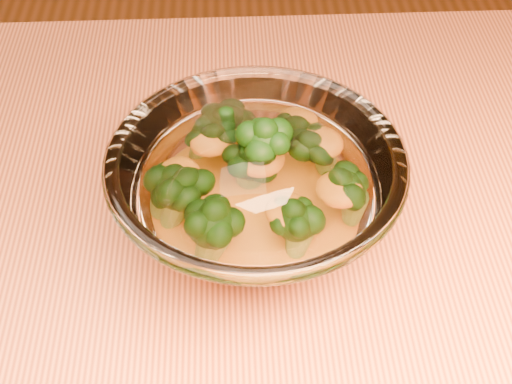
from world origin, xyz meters
TOP-DOWN VIEW (x-y plane):
  - table at (0.00, 0.00)m, footprint 1.20×0.80m
  - glass_bowl at (0.11, 0.04)m, footprint 0.24×0.24m
  - cheese_sauce at (0.11, 0.04)m, footprint 0.13×0.13m
  - broccoli_heap at (0.10, 0.05)m, footprint 0.17×0.16m

SIDE VIEW (x-z plane):
  - table at x=0.00m, z-range 0.28..1.03m
  - cheese_sauce at x=0.11m, z-range 0.77..0.80m
  - glass_bowl at x=0.11m, z-range 0.75..0.86m
  - broccoli_heap at x=0.10m, z-range 0.78..0.86m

